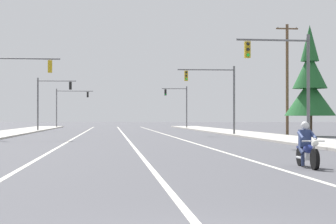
{
  "coord_description": "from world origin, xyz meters",
  "views": [
    {
      "loc": [
        -1.32,
        -6.7,
        1.58
      ],
      "look_at": [
        1.95,
        26.69,
        1.9
      ],
      "focal_mm": 63.46,
      "sensor_mm": 36.0,
      "label": 1
    }
  ],
  "objects": [
    {
      "name": "utility_pole_right_far",
      "position": [
        14.83,
        46.21,
        5.28
      ],
      "size": [
        2.06,
        0.26,
        10.14
      ],
      "color": "brown",
      "rests_on": "ground"
    },
    {
      "name": "traffic_signal_mid_left",
      "position": [
        -8.38,
        63.04,
        4.07
      ],
      "size": [
        4.48,
        0.37,
        6.2
      ],
      "color": "#56565B",
      "rests_on": "ground"
    },
    {
      "name": "conifer_tree_right_verge_far",
      "position": [
        15.46,
        41.85,
        4.32
      ],
      "size": [
        4.28,
        4.28,
        9.42
      ],
      "color": "#4C3828",
      "rests_on": "ground"
    },
    {
      "name": "lane_stripe_center",
      "position": [
        -0.04,
        45.0,
        0.0
      ],
      "size": [
        0.16,
        100.0,
        0.01
      ],
      "primitive_type": "cube",
      "color": "beige",
      "rests_on": "ground"
    },
    {
      "name": "sidewalk_kerb_right",
      "position": [
        11.35,
        40.0,
        0.07
      ],
      "size": [
        4.4,
        110.0,
        0.14
      ],
      "primitive_type": "cube",
      "color": "#ADA89E",
      "rests_on": "ground"
    },
    {
      "name": "motorcycle_with_rider",
      "position": [
        4.87,
        11.51,
        0.59
      ],
      "size": [
        0.7,
        2.19,
        1.46
      ],
      "color": "black",
      "rests_on": "ground"
    },
    {
      "name": "traffic_signal_far_right",
      "position": [
        8.88,
        79.88,
        4.03
      ],
      "size": [
        3.78,
        0.37,
        6.2
      ],
      "color": "#56565B",
      "rests_on": "ground"
    },
    {
      "name": "traffic_signal_near_right",
      "position": [
        8.46,
        25.17,
        4.05
      ],
      "size": [
        4.17,
        0.46,
        6.2
      ],
      "color": "#56565B",
      "rests_on": "ground"
    },
    {
      "name": "traffic_signal_near_left",
      "position": [
        -8.39,
        36.82,
        4.1
      ],
      "size": [
        4.97,
        0.46,
        6.2
      ],
      "color": "#56565B",
      "rests_on": "ground"
    },
    {
      "name": "traffic_signal_mid_right",
      "position": [
        8.24,
        45.43,
        4.12
      ],
      "size": [
        5.17,
        0.37,
        6.2
      ],
      "color": "#56565B",
      "rests_on": "ground"
    },
    {
      "name": "traffic_signal_far_left",
      "position": [
        -8.1,
        89.24,
        4.16
      ],
      "size": [
        5.87,
        0.67,
        6.2
      ],
      "color": "#56565B",
      "rests_on": "ground"
    },
    {
      "name": "lane_stripe_right",
      "position": [
        3.87,
        45.0,
        0.0
      ],
      "size": [
        0.16,
        100.0,
        0.01
      ],
      "primitive_type": "cube",
      "color": "beige",
      "rests_on": "ground"
    },
    {
      "name": "lane_stripe_left",
      "position": [
        -4.07,
        45.0,
        0.0
      ],
      "size": [
        0.16,
        100.0,
        0.01
      ],
      "primitive_type": "cube",
      "color": "beige",
      "rests_on": "ground"
    }
  ]
}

